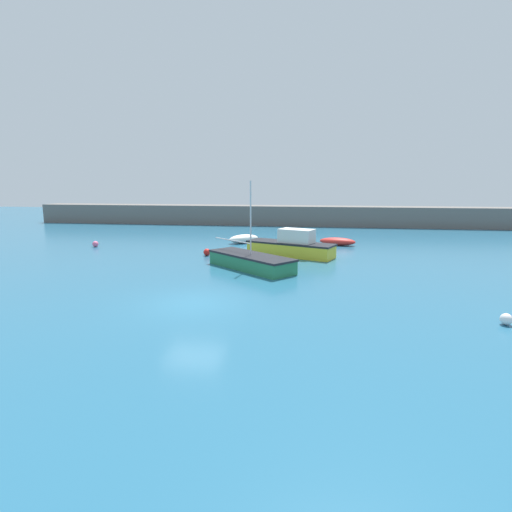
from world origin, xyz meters
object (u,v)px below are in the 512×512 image
at_px(sailboat_short_mast, 251,261).
at_px(mooring_buoy_pink, 95,244).
at_px(open_tender_yellow, 337,241).
at_px(motorboat_with_cabin, 292,246).
at_px(mooring_buoy_red, 207,252).
at_px(rowboat_blue_near, 244,239).
at_px(mooring_buoy_white, 506,319).

relative_size(sailboat_short_mast, mooring_buoy_pink, 12.34).
bearing_deg(sailboat_short_mast, mooring_buoy_pink, -164.18).
bearing_deg(open_tender_yellow, motorboat_with_cabin, 69.01).
bearing_deg(mooring_buoy_red, open_tender_yellow, 33.35).
height_order(rowboat_blue_near, mooring_buoy_white, rowboat_blue_near).
distance_m(motorboat_with_cabin, sailboat_short_mast, 5.08).
bearing_deg(sailboat_short_mast, mooring_buoy_red, 175.00).
relative_size(motorboat_with_cabin, rowboat_blue_near, 2.28).
height_order(rowboat_blue_near, mooring_buoy_red, rowboat_blue_near).
distance_m(mooring_buoy_white, mooring_buoy_red, 18.63).
distance_m(open_tender_yellow, mooring_buoy_white, 18.67).
bearing_deg(mooring_buoy_white, open_tender_yellow, 105.77).
xyz_separation_m(mooring_buoy_pink, mooring_buoy_white, (24.23, -14.29, -0.02)).
bearing_deg(mooring_buoy_red, sailboat_short_mast, -45.59).
bearing_deg(rowboat_blue_near, motorboat_with_cabin, 88.83).
distance_m(motorboat_with_cabin, mooring_buoy_white, 15.21).
bearing_deg(mooring_buoy_pink, open_tender_yellow, 10.87).
xyz_separation_m(mooring_buoy_white, mooring_buoy_red, (-14.39, 11.83, 0.04)).
bearing_deg(motorboat_with_cabin, rowboat_blue_near, -28.92).
xyz_separation_m(rowboat_blue_near, mooring_buoy_white, (12.87, -18.04, -0.15)).
height_order(open_tender_yellow, mooring_buoy_white, open_tender_yellow).
height_order(rowboat_blue_near, mooring_buoy_pink, rowboat_blue_near).
height_order(mooring_buoy_pink, mooring_buoy_white, mooring_buoy_pink).
height_order(sailboat_short_mast, rowboat_blue_near, sailboat_short_mast).
distance_m(motorboat_with_cabin, rowboat_blue_near, 6.98).
distance_m(mooring_buoy_pink, mooring_buoy_white, 28.13).
bearing_deg(rowboat_blue_near, mooring_buoy_pink, -21.77).
bearing_deg(open_tender_yellow, mooring_buoy_red, 44.91).
xyz_separation_m(motorboat_with_cabin, mooring_buoy_white, (8.49, -12.61, -0.49)).
xyz_separation_m(rowboat_blue_near, mooring_buoy_red, (-1.52, -6.21, -0.12)).
distance_m(sailboat_short_mast, mooring_buoy_red, 5.33).
bearing_deg(motorboat_with_cabin, sailboat_short_mast, 86.85).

